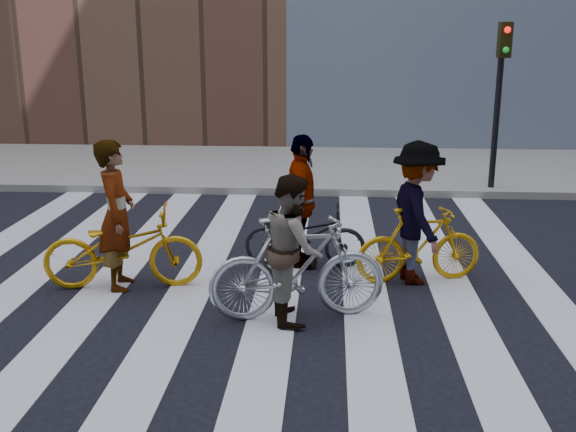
# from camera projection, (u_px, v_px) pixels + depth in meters

# --- Properties ---
(ground) EXTENTS (100.00, 100.00, 0.00)m
(ground) POSITION_uv_depth(u_px,v_px,m) (235.00, 288.00, 8.56)
(ground) COLOR black
(ground) RESTS_ON ground
(sidewalk_far) EXTENTS (100.00, 5.00, 0.15)m
(sidewalk_far) POSITION_uv_depth(u_px,v_px,m) (279.00, 168.00, 15.76)
(sidewalk_far) COLOR gray
(sidewalk_far) RESTS_ON ground
(zebra_crosswalk) EXTENTS (8.25, 10.00, 0.01)m
(zebra_crosswalk) POSITION_uv_depth(u_px,v_px,m) (235.00, 288.00, 8.56)
(zebra_crosswalk) COLOR silver
(zebra_crosswalk) RESTS_ON ground
(traffic_signal) EXTENTS (0.22, 0.42, 3.33)m
(traffic_signal) POSITION_uv_depth(u_px,v_px,m) (501.00, 79.00, 12.81)
(traffic_signal) COLOR black
(traffic_signal) RESTS_ON ground
(bike_yellow_left) EXTENTS (2.06, 0.97, 1.04)m
(bike_yellow_left) POSITION_uv_depth(u_px,v_px,m) (123.00, 248.00, 8.47)
(bike_yellow_left) COLOR orange
(bike_yellow_left) RESTS_ON ground
(bike_silver_mid) EXTENTS (2.06, 0.94, 1.19)m
(bike_silver_mid) POSITION_uv_depth(u_px,v_px,m) (297.00, 268.00, 7.51)
(bike_silver_mid) COLOR #A6ABB0
(bike_silver_mid) RESTS_ON ground
(bike_yellow_right) EXTENTS (1.72, 0.81, 0.99)m
(bike_yellow_right) POSITION_uv_depth(u_px,v_px,m) (419.00, 245.00, 8.67)
(bike_yellow_right) COLOR orange
(bike_yellow_right) RESTS_ON ground
(bike_dark_rear) EXTENTS (1.68, 0.60, 0.88)m
(bike_dark_rear) POSITION_uv_depth(u_px,v_px,m) (305.00, 236.00, 9.26)
(bike_dark_rear) COLOR black
(bike_dark_rear) RESTS_ON ground
(rider_left) EXTENTS (0.55, 0.75, 1.90)m
(rider_left) POSITION_uv_depth(u_px,v_px,m) (117.00, 215.00, 8.36)
(rider_left) COLOR slate
(rider_left) RESTS_ON ground
(rider_mid) EXTENTS (0.78, 0.92, 1.67)m
(rider_mid) POSITION_uv_depth(u_px,v_px,m) (293.00, 248.00, 7.45)
(rider_mid) COLOR slate
(rider_mid) RESTS_ON ground
(rider_right) EXTENTS (0.92, 1.31, 1.84)m
(rider_right) POSITION_uv_depth(u_px,v_px,m) (417.00, 213.00, 8.56)
(rider_right) COLOR slate
(rider_right) RESTS_ON ground
(rider_rear) EXTENTS (0.46, 1.08, 1.84)m
(rider_rear) POSITION_uv_depth(u_px,v_px,m) (301.00, 202.00, 9.14)
(rider_rear) COLOR slate
(rider_rear) RESTS_ON ground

